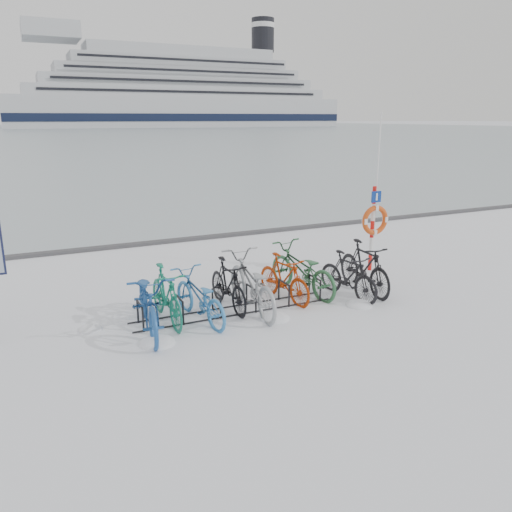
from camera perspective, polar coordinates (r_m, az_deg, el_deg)
ground at (r=9.70m, az=-2.50°, el=-6.34°), size 900.00×900.00×0.00m
ice_sheet at (r=163.42m, az=-24.25°, el=12.95°), size 400.00×298.00×0.02m
quay_edge at (r=15.06m, az=-11.08°, el=1.56°), size 400.00×0.25×0.10m
bike_rack at (r=9.63m, az=-2.51°, el=-5.34°), size 4.00×0.48×0.46m
lifebuoy_station at (r=12.22m, az=13.39°, el=4.00°), size 0.72×0.22×3.74m
cruise_ferry at (r=207.49m, az=-8.67°, el=17.56°), size 129.30×24.41×42.49m
bike_0 at (r=8.87m, az=-12.22°, el=-4.86°), size 0.98×2.25×1.15m
bike_1 at (r=9.24m, az=-10.24°, el=-4.23°), size 0.56×1.77×1.05m
bike_2 at (r=9.20m, az=-6.55°, el=-4.47°), size 0.94×1.91×0.96m
bike_3 at (r=9.74m, az=-3.23°, el=-3.12°), size 0.53×1.69×1.00m
bike_4 at (r=9.58m, az=-0.58°, el=-2.97°), size 0.82×2.20×1.14m
bike_5 at (r=10.18m, az=3.22°, el=-2.38°), size 0.75×1.67×0.97m
bike_6 at (r=10.60m, az=5.25°, el=-1.37°), size 1.08×2.16×1.08m
bike_7 at (r=10.49m, az=10.50°, el=-2.05°), size 0.74×1.69×0.98m
bike_8 at (r=10.90m, az=12.29°, el=-1.10°), size 0.61×1.88×1.11m
snow_drifts at (r=9.55m, az=0.44°, el=-6.68°), size 6.01×2.11×0.21m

